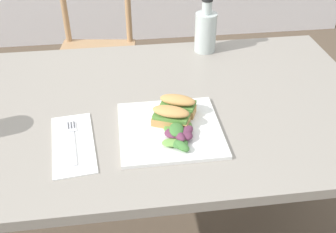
# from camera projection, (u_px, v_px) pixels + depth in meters

# --- Properties ---
(dining_table) EXTENTS (1.37, 0.82, 0.74)m
(dining_table) POSITION_uv_depth(u_px,v_px,m) (151.00, 136.00, 1.29)
(dining_table) COLOR gray
(dining_table) RESTS_ON ground
(chair_wooden_far) EXTENTS (0.45, 0.45, 0.87)m
(chair_wooden_far) POSITION_uv_depth(u_px,v_px,m) (96.00, 52.00, 2.14)
(chair_wooden_far) COLOR tan
(chair_wooden_far) RESTS_ON ground
(plate_lunch) EXTENTS (0.28, 0.28, 0.01)m
(plate_lunch) POSITION_uv_depth(u_px,v_px,m) (170.00, 129.00, 1.11)
(plate_lunch) COLOR white
(plate_lunch) RESTS_ON dining_table
(sandwich_half_front) EXTENTS (0.11, 0.09, 0.06)m
(sandwich_half_front) POSITION_uv_depth(u_px,v_px,m) (171.00, 116.00, 1.10)
(sandwich_half_front) COLOR tan
(sandwich_half_front) RESTS_ON plate_lunch
(sandwich_half_back) EXTENTS (0.11, 0.09, 0.06)m
(sandwich_half_back) POSITION_uv_depth(u_px,v_px,m) (178.00, 104.00, 1.15)
(sandwich_half_back) COLOR tan
(sandwich_half_back) RESTS_ON plate_lunch
(salad_mixed_greens) EXTENTS (0.10, 0.15, 0.03)m
(salad_mixed_greens) POSITION_uv_depth(u_px,v_px,m) (179.00, 135.00, 1.06)
(salad_mixed_greens) COLOR #518438
(salad_mixed_greens) RESTS_ON plate_lunch
(napkin_folded) EXTENTS (0.13, 0.27, 0.00)m
(napkin_folded) POSITION_uv_depth(u_px,v_px,m) (73.00, 144.00, 1.06)
(napkin_folded) COLOR white
(napkin_folded) RESTS_ON dining_table
(fork_on_napkin) EXTENTS (0.04, 0.19, 0.00)m
(fork_on_napkin) POSITION_uv_depth(u_px,v_px,m) (73.00, 138.00, 1.07)
(fork_on_napkin) COLOR silver
(fork_on_napkin) RESTS_ON napkin_folded
(bottle_cold_brew) EXTENTS (0.08, 0.08, 0.20)m
(bottle_cold_brew) POSITION_uv_depth(u_px,v_px,m) (205.00, 33.00, 1.47)
(bottle_cold_brew) COLOR black
(bottle_cold_brew) RESTS_ON dining_table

